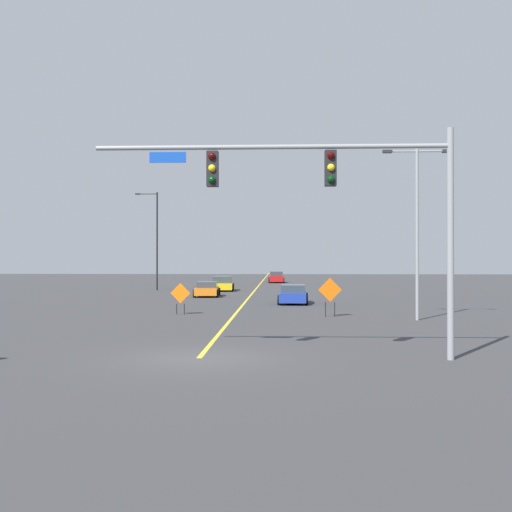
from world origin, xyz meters
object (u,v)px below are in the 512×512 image
Objects in this scene: traffic_signal_assembly at (332,189)px; construction_sign_left_lane at (330,292)px; car_orange_approaching at (207,289)px; street_lamp_far_right at (417,219)px; car_blue_passing at (293,294)px; car_yellow_near at (222,284)px; car_red_distant at (276,277)px; street_lamp_mid_right at (156,236)px; construction_sign_right_shoulder at (180,295)px.

construction_sign_left_lane is at bearing 85.59° from traffic_signal_assembly.
traffic_signal_assembly is at bearing -76.28° from car_orange_approaching.
street_lamp_far_right is 13.04m from car_blue_passing.
traffic_signal_assembly reaches higher than car_yellow_near.
traffic_signal_assembly is 1.27× the size of street_lamp_far_right.
street_lamp_far_right is 1.88× the size of car_red_distant.
car_blue_passing is 1.12× the size of car_orange_approaching.
car_yellow_near is (6.48, -0.65, -4.48)m from street_lamp_mid_right.
construction_sign_right_shoulder is at bearing -96.13° from car_red_distant.
traffic_signal_assembly is at bearing -71.28° from street_lamp_mid_right.
car_red_distant is (11.41, 19.45, -4.46)m from street_lamp_mid_right.
traffic_signal_assembly is 16.32m from construction_sign_right_shoulder.
street_lamp_far_right reaches higher than car_blue_passing.
car_blue_passing is 1.00× the size of car_red_distant.
car_orange_approaching is 9.01m from car_yellow_near.
construction_sign_right_shoulder reaches higher than car_red_distant.
car_orange_approaching is at bearing -92.32° from car_yellow_near.
construction_sign_right_shoulder is (6.59, -25.40, -4.09)m from street_lamp_mid_right.
car_yellow_near is (-6.30, 16.43, 0.05)m from car_blue_passing.
street_lamp_far_right is 30.16m from car_yellow_near.
car_orange_approaching is (-7.33, 30.02, -4.47)m from traffic_signal_assembly.
construction_sign_right_shoulder is 24.76m from car_yellow_near.
car_red_distant is at bearing 91.97° from traffic_signal_assembly.
car_blue_passing is (12.78, -17.08, -4.53)m from street_lamp_mid_right.
construction_sign_left_lane is 0.45× the size of car_blue_passing.
construction_sign_right_shoulder is at bearing -75.46° from street_lamp_mid_right.
street_lamp_mid_right is 30.36m from construction_sign_left_lane.
street_lamp_far_right is 5.68m from construction_sign_left_lane.
construction_sign_right_shoulder is (-6.86, 14.26, -3.99)m from traffic_signal_assembly.
construction_sign_left_lane is (-4.08, 1.55, -3.64)m from street_lamp_far_right.
construction_sign_right_shoulder is at bearing -126.64° from car_blue_passing.
street_lamp_far_right is at bearing -62.06° from car_blue_passing.
street_lamp_far_right is at bearing -81.43° from car_red_distant.
traffic_signal_assembly reaches higher than construction_sign_left_lane.
street_lamp_mid_right is at bearing -120.38° from car_red_distant.
car_blue_passing is at bearing -48.12° from car_orange_approaching.
construction_sign_left_lane reaches higher than car_red_distant.
traffic_signal_assembly reaches higher than car_orange_approaching.
car_red_distant is (-7.14, 47.41, -4.23)m from street_lamp_far_right.
car_orange_approaching is (-5.29, -29.10, -0.11)m from car_red_distant.
street_lamp_mid_right is at bearing 118.72° from construction_sign_left_lane.
construction_sign_left_lane is at bearing -63.51° from car_orange_approaching.
car_yellow_near is (-4.93, -20.10, -0.02)m from car_red_distant.
street_lamp_mid_right is 33.55m from street_lamp_far_right.
car_red_distant is at bearing 76.23° from car_yellow_near.
car_red_distant is at bearing 92.16° from car_blue_passing.
traffic_signal_assembly is 2.39× the size of car_red_distant.
car_red_distant is 29.58m from car_orange_approaching.
car_red_distant is 0.96× the size of car_yellow_near.
car_red_distant is (-1.37, 36.53, 0.07)m from car_blue_passing.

